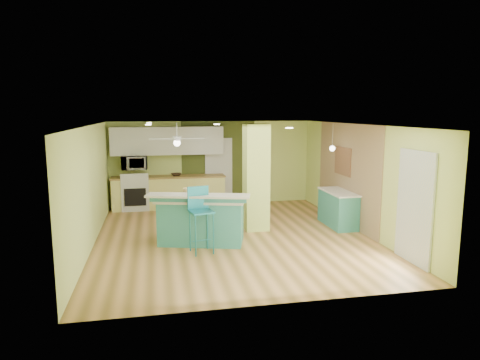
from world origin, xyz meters
name	(u,v)px	position (x,y,z in m)	size (l,w,h in m)	color
floor	(233,237)	(0.00, 0.00, -0.01)	(6.00, 7.00, 0.01)	olive
ceiling	(233,125)	(0.00, 0.00, 2.50)	(6.00, 7.00, 0.01)	white
wall_back	(212,163)	(0.00, 3.50, 1.25)	(6.00, 0.01, 2.50)	#CCDE77
wall_front	(277,221)	(0.00, -3.50, 1.25)	(6.00, 0.01, 2.50)	#CCDE77
wall_left	(90,186)	(-3.00, 0.00, 1.25)	(0.01, 7.00, 2.50)	#CCDE77
wall_right	(358,178)	(3.00, 0.00, 1.25)	(0.01, 7.00, 2.50)	#CCDE77
wood_panel	(347,174)	(2.99, 0.60, 1.25)	(0.02, 3.40, 2.50)	#8B6D4F
olive_accent	(218,163)	(0.20, 3.49, 1.25)	(2.20, 0.02, 2.50)	#444F1F
interior_door	(219,171)	(0.20, 3.46, 1.00)	(0.82, 0.05, 2.00)	silver
french_door	(414,207)	(2.97, -2.30, 1.05)	(0.04, 1.08, 2.10)	silver
column	(256,178)	(0.65, 0.50, 1.25)	(0.55, 0.55, 2.50)	#C6DC66
kitchen_run	(169,192)	(-1.30, 3.20, 0.47)	(3.25, 0.63, 0.94)	#E8E179
stove	(136,194)	(-2.25, 3.19, 0.46)	(0.76, 0.66, 1.08)	silver
upper_cabinets	(168,141)	(-1.30, 3.32, 1.95)	(3.20, 0.34, 0.80)	silver
microwave	(134,163)	(-2.25, 3.20, 1.35)	(0.70, 0.48, 0.39)	silver
ceiling_fan	(177,139)	(-1.10, 2.00, 2.08)	(1.41, 1.41, 0.61)	silver
pendant_lamp	(332,148)	(2.65, 0.75, 1.88)	(0.14, 0.14, 0.69)	silver
wall_decor	(343,161)	(2.96, 0.80, 1.55)	(0.03, 0.90, 0.70)	brown
peninsula	(201,219)	(-0.74, -0.30, 0.52)	(2.20, 1.60, 1.12)	teal
bar_stool	(200,209)	(-0.83, -0.90, 0.88)	(0.52, 0.52, 1.32)	teal
side_counter	(338,208)	(2.70, 0.40, 0.43)	(0.57, 1.34, 0.86)	teal
fruit_bowl	(176,175)	(-1.08, 3.19, 0.98)	(0.30, 0.30, 0.07)	#372616
canister	(187,193)	(-1.03, -0.13, 1.07)	(0.16, 0.16, 0.19)	gold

